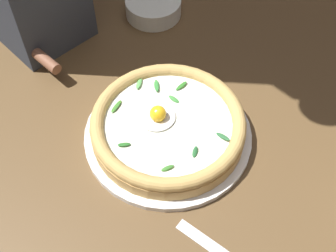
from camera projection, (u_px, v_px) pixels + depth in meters
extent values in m
cube|color=brown|center=(143.00, 140.00, 0.80)|extent=(2.40, 2.40, 0.03)
cylinder|color=white|center=(168.00, 135.00, 0.78)|extent=(0.30, 0.30, 0.01)
cylinder|color=tan|center=(168.00, 128.00, 0.77)|extent=(0.27, 0.27, 0.03)
torus|color=tan|center=(168.00, 122.00, 0.75)|extent=(0.27, 0.27, 0.02)
cylinder|color=white|center=(168.00, 123.00, 0.76)|extent=(0.23, 0.23, 0.00)
ellipsoid|color=white|center=(157.00, 117.00, 0.76)|extent=(0.07, 0.06, 0.01)
sphere|color=yellow|center=(158.00, 114.00, 0.75)|extent=(0.03, 0.03, 0.03)
ellipsoid|color=#37792B|center=(168.00, 168.00, 0.70)|extent=(0.02, 0.01, 0.01)
ellipsoid|color=#275D31|center=(223.00, 137.00, 0.73)|extent=(0.02, 0.03, 0.01)
ellipsoid|color=#317E35|center=(157.00, 85.00, 0.80)|extent=(0.02, 0.03, 0.01)
ellipsoid|color=#397628|center=(116.00, 106.00, 0.77)|extent=(0.03, 0.02, 0.00)
ellipsoid|color=#235D2E|center=(195.00, 152.00, 0.71)|extent=(0.02, 0.02, 0.01)
ellipsoid|color=#2B7022|center=(181.00, 86.00, 0.80)|extent=(0.03, 0.01, 0.01)
ellipsoid|color=#276726|center=(124.00, 144.00, 0.72)|extent=(0.02, 0.02, 0.01)
ellipsoid|color=#3E8F3C|center=(174.00, 99.00, 0.78)|extent=(0.02, 0.02, 0.01)
ellipsoid|color=#539E4D|center=(139.00, 83.00, 0.81)|extent=(0.03, 0.03, 0.01)
cylinder|color=white|center=(153.00, 7.00, 0.98)|extent=(0.12, 0.12, 0.04)
cylinder|color=silver|center=(24.00, 43.00, 0.88)|extent=(0.02, 0.08, 0.08)
cylinder|color=silver|center=(27.00, 45.00, 0.87)|extent=(0.01, 0.02, 0.01)
cylinder|color=brown|center=(43.00, 58.00, 0.85)|extent=(0.04, 0.09, 0.02)
cube|color=silver|center=(220.00, 252.00, 0.66)|extent=(0.07, 0.15, 0.00)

